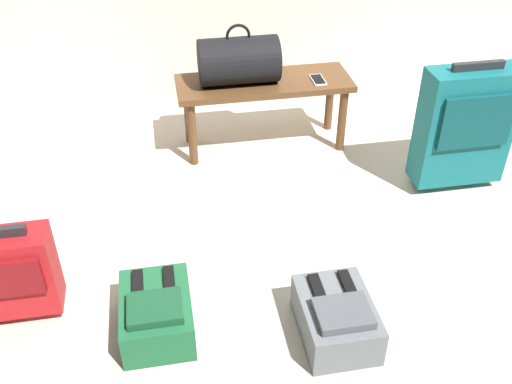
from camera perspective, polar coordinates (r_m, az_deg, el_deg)
ground_plane at (r=2.81m, az=4.56°, el=-5.54°), size 6.60×6.60×0.00m
bench at (r=3.42m, az=0.83°, el=9.83°), size 1.00×0.36×0.43m
duffel_bag_black at (r=3.31m, az=-1.71°, el=12.72°), size 0.44×0.26×0.34m
cell_phone at (r=3.40m, az=6.07°, el=10.84°), size 0.07×0.14×0.01m
suitcase_upright_teal at (r=3.22m, az=19.70°, el=6.11°), size 0.48×0.21×0.72m
suitcase_small_red at (r=2.53m, az=-22.54°, el=-7.23°), size 0.32×0.19×0.46m
backpack_green at (r=2.41m, az=-9.68°, el=-11.59°), size 0.28×0.38×0.21m
backpack_grey at (r=2.39m, az=7.95°, el=-12.07°), size 0.28×0.38×0.21m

